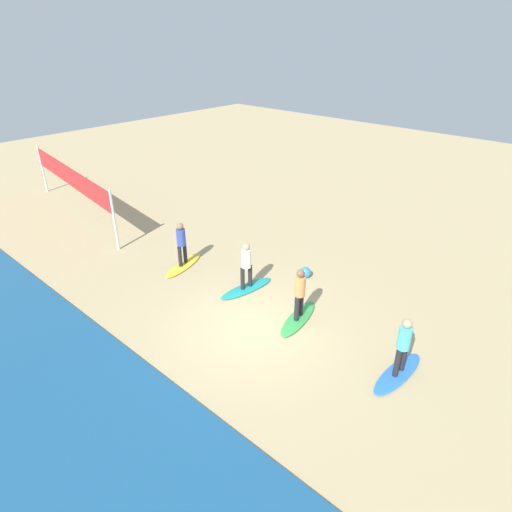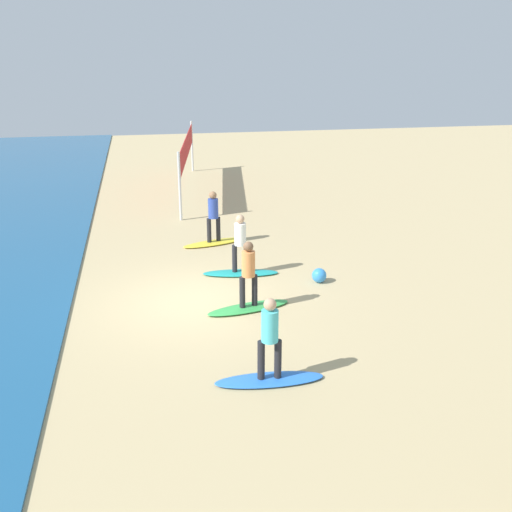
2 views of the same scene
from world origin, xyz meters
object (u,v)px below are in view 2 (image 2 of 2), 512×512
(surfboard_blue, at_px, (269,380))
(surfer_green, at_px, (248,269))
(surfer_teal, at_px, (240,239))
(surfboard_yellow, at_px, (214,243))
(surfer_blue, at_px, (270,333))
(surfboard_teal, at_px, (241,273))
(surfboard_green, at_px, (249,308))
(surfer_yellow, at_px, (213,213))
(beach_ball, at_px, (319,275))
(volleyball_net, at_px, (186,151))

(surfboard_blue, bearing_deg, surfer_green, -90.89)
(surfer_teal, height_order, surfboard_yellow, surfer_teal)
(surfer_blue, xyz_separation_m, surfboard_teal, (5.66, -0.40, -0.99))
(surfer_blue, bearing_deg, surfboard_blue, 0.00)
(surfboard_green, bearing_deg, surfer_green, -0.00)
(surfer_green, height_order, surfboard_teal, surfer_green)
(surfboard_yellow, bearing_deg, surfer_yellow, -0.00)
(surfer_green, xyz_separation_m, surfer_teal, (2.34, -0.20, 0.00))
(surfboard_teal, xyz_separation_m, surfer_yellow, (2.84, 0.39, 0.99))
(surfer_green, bearing_deg, surfer_teal, -4.80)
(beach_ball, bearing_deg, surfer_yellow, 31.92)
(surfboard_teal, distance_m, surfer_yellow, 3.03)
(surfboard_teal, bearing_deg, volleyball_net, -78.84)
(surfer_yellow, height_order, volleyball_net, volleyball_net)
(surfboard_blue, xyz_separation_m, surfer_yellow, (8.50, -0.01, 0.99))
(surfboard_blue, bearing_deg, surfboard_yellow, -87.49)
(surfboard_blue, height_order, volleyball_net, volleyball_net)
(beach_ball, bearing_deg, surfboard_yellow, 31.92)
(surfboard_yellow, distance_m, beach_ball, 4.49)
(surfer_teal, relative_size, surfboard_yellow, 0.78)
(volleyball_net, bearing_deg, surfboard_teal, -176.68)
(surfboard_yellow, bearing_deg, surfboard_green, 75.81)
(surfer_blue, height_order, surfboard_teal, surfer_blue)
(surfboard_blue, xyz_separation_m, beach_ball, (4.69, -2.38, 0.15))
(surfer_blue, height_order, beach_ball, surfer_blue)
(surfboard_yellow, relative_size, surfer_yellow, 1.28)
(surfer_green, bearing_deg, volleyball_net, 1.82)
(surfboard_yellow, relative_size, volleyball_net, 0.23)
(surfboard_green, bearing_deg, surfer_yellow, -100.40)
(surfboard_green, xyz_separation_m, volleyball_net, (12.63, 0.40, 1.74))
(surfer_teal, relative_size, volleyball_net, 0.18)
(surfboard_blue, relative_size, surfboard_yellow, 1.00)
(surfboard_teal, xyz_separation_m, beach_ball, (-0.97, -1.99, 0.15))
(surfboard_green, bearing_deg, surfboard_blue, 74.01)
(surfboard_blue, xyz_separation_m, surfboard_teal, (5.66, -0.40, 0.00))
(surfboard_yellow, xyz_separation_m, beach_ball, (-3.81, -2.37, 0.15))
(surfboard_teal, xyz_separation_m, surfboard_yellow, (2.84, 0.39, 0.00))
(surfboard_green, height_order, surfer_teal, surfer_teal)
(surfboard_blue, distance_m, beach_ball, 5.26)
(surfer_yellow, bearing_deg, surfboard_teal, -172.21)
(surfboard_teal, distance_m, surfboard_yellow, 2.87)
(surfer_blue, bearing_deg, beach_ball, -26.95)
(surfboard_yellow, bearing_deg, surfboard_teal, 81.48)
(surfboard_green, distance_m, surfboard_yellow, 5.18)
(surfboard_blue, height_order, surfboard_green, same)
(surfer_blue, distance_m, surfboard_green, 3.47)
(surfer_blue, xyz_separation_m, surfer_yellow, (8.50, -0.01, 0.00))
(surfboard_green, bearing_deg, surfboard_yellow, -100.40)
(surfboard_blue, distance_m, volleyball_net, 16.05)
(surfboard_teal, bearing_deg, beach_ball, 161.73)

